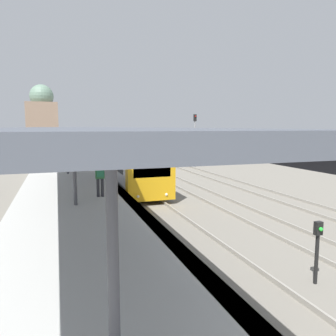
# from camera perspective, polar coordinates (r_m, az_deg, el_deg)

# --- Properties ---
(platform_canopy) EXTENTS (4.00, 24.29, 3.20)m
(platform_canopy) POSITION_cam_1_polar(r_m,az_deg,el_deg) (13.86, -16.02, 6.31)
(platform_canopy) COLOR #4C515B
(platform_canopy) RESTS_ON station_platform
(person_on_platform) EXTENTS (0.40, 0.40, 1.66)m
(person_on_platform) POSITION_cam_1_polar(r_m,az_deg,el_deg) (15.41, -11.76, -1.33)
(person_on_platform) COLOR #2D2D33
(person_on_platform) RESTS_ON station_platform
(train_near) EXTENTS (2.63, 61.13, 3.04)m
(train_near) POSITION_cam_1_polar(r_m,az_deg,el_deg) (47.28, -13.06, 3.98)
(train_near) COLOR gold
(train_near) RESTS_ON ground_plane
(signal_post_near) EXTENTS (0.20, 0.21, 1.72)m
(signal_post_near) POSITION_cam_1_polar(r_m,az_deg,el_deg) (9.75, 24.58, -12.14)
(signal_post_near) COLOR black
(signal_post_near) RESTS_ON ground_plane
(signal_mast_far) EXTENTS (0.28, 0.29, 5.47)m
(signal_mast_far) POSITION_cam_1_polar(r_m,az_deg,el_deg) (34.28, 4.70, 5.86)
(signal_mast_far) COLOR gray
(signal_mast_far) RESTS_ON ground_plane
(distant_domed_building) EXTENTS (4.22, 4.22, 10.10)m
(distant_domed_building) POSITION_cam_1_polar(r_m,az_deg,el_deg) (50.28, -20.97, 7.35)
(distant_domed_building) COLOR #89705B
(distant_domed_building) RESTS_ON ground_plane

